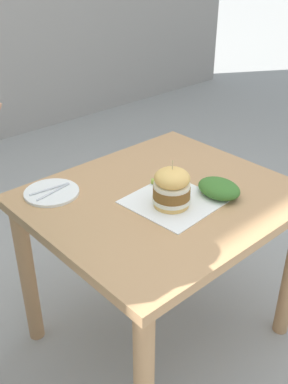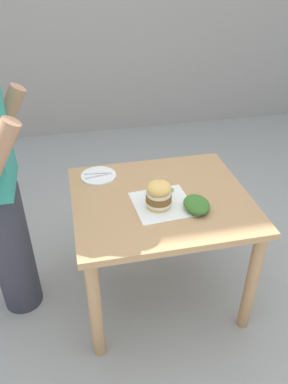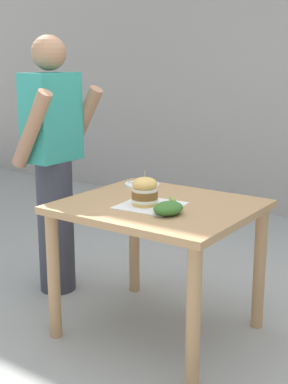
{
  "view_description": "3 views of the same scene",
  "coord_description": "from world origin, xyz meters",
  "px_view_note": "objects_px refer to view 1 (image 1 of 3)",
  "views": [
    {
      "loc": [
        -1.1,
        1.1,
        1.67
      ],
      "look_at": [
        0.0,
        0.1,
        0.82
      ],
      "focal_mm": 42.0,
      "sensor_mm": 36.0,
      "label": 1
    },
    {
      "loc": [
        -1.71,
        0.47,
        1.99
      ],
      "look_at": [
        0.0,
        0.1,
        0.82
      ],
      "focal_mm": 35.0,
      "sensor_mm": 36.0,
      "label": 2
    },
    {
      "loc": [
        -2.37,
        -1.55,
        1.53
      ],
      "look_at": [
        0.0,
        0.1,
        0.82
      ],
      "focal_mm": 50.0,
      "sensor_mm": 36.0,
      "label": 3
    }
  ],
  "objects_px": {
    "sandwich": "(172,188)",
    "side_plate_with_forks": "(52,192)",
    "side_salad": "(219,188)",
    "patio_table": "(162,222)",
    "pickle_spear": "(161,182)"
  },
  "relations": [
    {
      "from": "pickle_spear",
      "to": "side_plate_with_forks",
      "type": "distance_m",
      "value": 0.45
    },
    {
      "from": "patio_table",
      "to": "pickle_spear",
      "type": "bearing_deg",
      "value": -39.71
    },
    {
      "from": "patio_table",
      "to": "sandwich",
      "type": "height_order",
      "value": "sandwich"
    },
    {
      "from": "patio_table",
      "to": "side_salad",
      "type": "height_order",
      "value": "side_salad"
    },
    {
      "from": "side_salad",
      "to": "patio_table",
      "type": "bearing_deg",
      "value": 45.7
    },
    {
      "from": "sandwich",
      "to": "side_plate_with_forks",
      "type": "bearing_deg",
      "value": 36.76
    },
    {
      "from": "patio_table",
      "to": "side_plate_with_forks",
      "type": "height_order",
      "value": "side_plate_with_forks"
    },
    {
      "from": "pickle_spear",
      "to": "patio_table",
      "type": "bearing_deg",
      "value": 140.29
    },
    {
      "from": "patio_table",
      "to": "pickle_spear",
      "type": "distance_m",
      "value": 0.17
    },
    {
      "from": "sandwich",
      "to": "pickle_spear",
      "type": "bearing_deg",
      "value": -30.88
    },
    {
      "from": "patio_table",
      "to": "sandwich",
      "type": "distance_m",
      "value": 0.23
    },
    {
      "from": "side_plate_with_forks",
      "to": "pickle_spear",
      "type": "bearing_deg",
      "value": -122.72
    },
    {
      "from": "pickle_spear",
      "to": "side_salad",
      "type": "relative_size",
      "value": 0.46
    },
    {
      "from": "sandwich",
      "to": "side_plate_with_forks",
      "type": "relative_size",
      "value": 0.86
    },
    {
      "from": "sandwich",
      "to": "side_salad",
      "type": "xyz_separation_m",
      "value": [
        -0.07,
        -0.2,
        -0.05
      ]
    }
  ]
}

